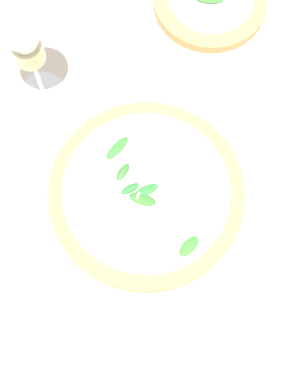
% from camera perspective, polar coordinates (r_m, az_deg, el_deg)
% --- Properties ---
extents(ground_plane, '(6.00, 6.00, 0.00)m').
position_cam_1_polar(ground_plane, '(0.79, 0.13, -0.15)').
color(ground_plane, beige).
extents(pizza_arugula_main, '(0.30, 0.30, 0.05)m').
position_cam_1_polar(pizza_arugula_main, '(0.77, 0.00, -0.29)').
color(pizza_arugula_main, silver).
rests_on(pizza_arugula_main, ground_plane).
extents(pizza_personal_side, '(0.20, 0.20, 0.05)m').
position_cam_1_polar(pizza_personal_side, '(0.93, 7.02, 19.38)').
color(pizza_personal_side, silver).
rests_on(pizza_personal_side, ground_plane).
extents(wine_glass, '(0.08, 0.08, 0.18)m').
position_cam_1_polar(wine_glass, '(0.76, -12.52, 15.15)').
color(wine_glass, white).
rests_on(wine_glass, ground_plane).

